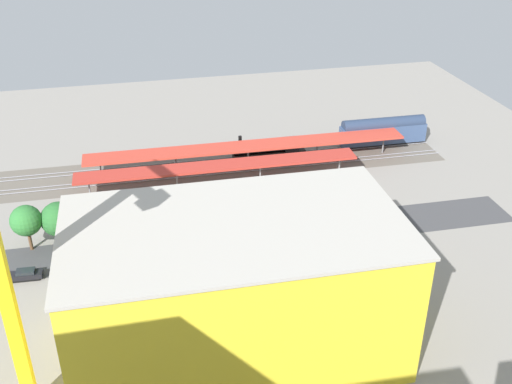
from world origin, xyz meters
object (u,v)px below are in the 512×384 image
object	(u,v)px
parked_car_5	(80,266)
parked_car_4	(137,260)
parked_car_3	(190,253)
street_tree_2	(104,216)
parked_car_2	(240,248)
parked_car_6	(26,275)
construction_building	(236,289)
street_tree_0	(58,219)
street_tree_3	(26,221)
parked_car_1	(293,240)
traffic_light	(82,216)
platform_canopy_far	(248,146)
box_truck_0	(329,252)
locomotive	(269,148)
parked_car_0	(335,235)
box_truck_1	(135,274)
passenger_coach	(383,131)
platform_canopy_near	(219,166)
street_tree_1	(169,205)

from	to	relation	value
parked_car_5	parked_car_4	bearing A→B (deg)	177.22
parked_car_3	parked_car_5	distance (m)	16.37
street_tree_2	parked_car_2	bearing A→B (deg)	158.32
parked_car_6	construction_building	distance (m)	34.78
parked_car_6	street_tree_0	bearing A→B (deg)	-118.28
parked_car_3	street_tree_3	xyz separation A→B (m)	(23.95, -7.66, 4.46)
parked_car_1	traffic_light	xyz separation A→B (m)	(32.12, -8.48, 3.79)
platform_canopy_far	box_truck_0	bearing A→B (deg)	97.85
locomotive	parked_car_2	world-z (taller)	locomotive
parked_car_0	parked_car_2	xyz separation A→B (m)	(15.66, 0.49, 0.02)
locomotive	box_truck_1	size ratio (longest dim) A/B	1.62
box_truck_0	parked_car_5	bearing A→B (deg)	-9.11
parked_car_2	street_tree_0	distance (m)	28.76
passenger_coach	parked_car_0	distance (m)	39.65
platform_canopy_near	box_truck_0	distance (m)	30.07
construction_building	street_tree_1	distance (m)	28.61
parked_car_6	box_truck_0	bearing A→B (deg)	172.89
parked_car_3	box_truck_0	world-z (taller)	box_truck_0
traffic_light	platform_canopy_far	bearing A→B (deg)	-145.98
box_truck_0	traffic_light	size ratio (longest dim) A/B	1.29
parked_car_6	traffic_light	size ratio (longest dim) A/B	0.68
passenger_coach	box_truck_0	xyz separation A→B (m)	(25.24, 38.52, -1.62)
passenger_coach	parked_car_3	distance (m)	56.19
parked_car_3	parked_car_1	bearing A→B (deg)	179.09
parked_car_0	box_truck_0	size ratio (longest dim) A/B	0.54
parked_car_2	street_tree_0	xyz separation A→B (m)	(27.11, -8.84, 3.75)
parked_car_4	street_tree_2	size ratio (longest dim) A/B	0.65
parked_car_5	box_truck_1	world-z (taller)	box_truck_1
parked_car_4	box_truck_0	size ratio (longest dim) A/B	0.50
parked_car_2	parked_car_3	xyz separation A→B (m)	(7.77, -0.50, -0.00)
platform_canopy_near	construction_building	world-z (taller)	construction_building
parked_car_4	street_tree_3	size ratio (longest dim) A/B	0.59
parked_car_3	construction_building	bearing A→B (deg)	99.01
street_tree_0	parked_car_3	bearing A→B (deg)	156.68
locomotive	passenger_coach	size ratio (longest dim) A/B	0.81
parked_car_4	street_tree_0	xyz separation A→B (m)	(11.31, -8.59, 3.74)
parked_car_1	parked_car_3	distance (m)	16.33
locomotive	parked_car_6	world-z (taller)	locomotive
parked_car_3	street_tree_0	distance (m)	21.39
construction_building	box_truck_1	bearing A→B (deg)	-51.90
parked_car_0	box_truck_1	bearing A→B (deg)	8.97
parked_car_4	parked_car_5	size ratio (longest dim) A/B	1.06
locomotive	street_tree_3	world-z (taller)	street_tree_3
construction_building	traffic_light	xyz separation A→B (m)	(19.03, -28.63, -4.07)
parked_car_1	parked_car_2	distance (m)	8.56
street_tree_0	parked_car_0	bearing A→B (deg)	168.96
passenger_coach	street_tree_2	bearing A→B (deg)	23.59
parked_car_3	parked_car_5	xyz separation A→B (m)	(16.37, -0.15, -0.04)
platform_canopy_near	parked_car_3	bearing A→B (deg)	68.98
box_truck_1	street_tree_0	size ratio (longest dim) A/B	1.29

